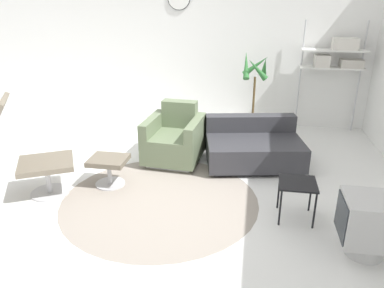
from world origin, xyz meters
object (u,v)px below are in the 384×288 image
couch_low (253,148)px  side_table (298,187)px  armchair_red (175,140)px  lounge_chair (5,140)px  ottoman (109,166)px  potted_plant (253,104)px  shelf_unit (338,57)px  crt_television (368,224)px

couch_low → side_table: size_ratio=3.42×
armchair_red → side_table: (1.54, -1.23, 0.06)m
lounge_chair → couch_low: 3.06m
ottoman → potted_plant: bearing=51.8°
potted_plant → armchair_red: bearing=-129.3°
ottoman → shelf_unit: (2.95, 2.46, 1.00)m
lounge_chair → shelf_unit: 4.92m
ottoman → potted_plant: (1.67, 2.13, 0.26)m
side_table → shelf_unit: (0.78, 2.84, 0.90)m
side_table → crt_television: 0.75m
lounge_chair → couch_low: lounge_chair is taller
ottoman → side_table: size_ratio=1.07×
shelf_unit → armchair_red: bearing=-145.3°
crt_television → shelf_unit: size_ratio=0.31×
lounge_chair → side_table: bearing=64.3°
armchair_red → couch_low: (1.08, 0.09, -0.07)m
lounge_chair → crt_television: lounge_chair is taller
lounge_chair → ottoman: 1.16m
couch_low → potted_plant: size_ratio=1.04×
couch_low → shelf_unit: 2.22m
crt_television → armchair_red: bearing=50.2°
potted_plant → couch_low: bearing=-88.2°
ottoman → couch_low: couch_low is taller
lounge_chair → shelf_unit: bearing=99.3°
ottoman → armchair_red: size_ratio=0.52×
side_table → shelf_unit: 3.08m
lounge_chair → armchair_red: lounge_chair is taller
potted_plant → shelf_unit: bearing=14.6°
armchair_red → couch_low: size_ratio=0.60×
side_table → crt_television: crt_television is taller
armchair_red → potted_plant: size_ratio=0.62×
couch_low → side_table: (0.46, -1.32, 0.13)m
couch_low → shelf_unit: shelf_unit is taller
couch_low → crt_television: 2.09m
couch_low → armchair_red: bearing=-6.4°
couch_low → shelf_unit: bearing=-140.2°
crt_television → ottoman: bearing=71.9°
ottoman → shelf_unit: size_ratio=0.24×
lounge_chair → crt_television: bearing=56.2°
shelf_unit → couch_low: bearing=-129.3°
couch_low → side_table: couch_low is taller
potted_plant → shelf_unit: (1.28, 0.33, 0.74)m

